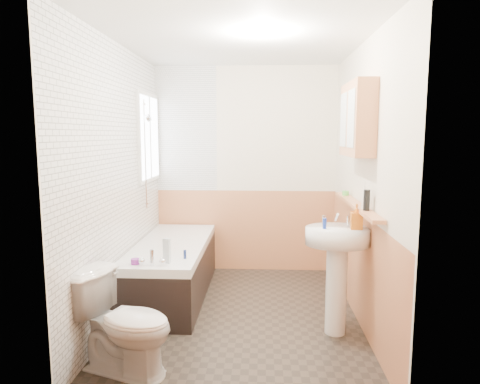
% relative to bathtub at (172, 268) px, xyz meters
% --- Properties ---
extents(floor, '(2.80, 2.80, 0.00)m').
position_rel_bathtub_xyz_m(floor, '(0.73, -0.46, -0.30)').
color(floor, black).
rests_on(floor, ground).
extents(ceiling, '(2.80, 2.80, 0.00)m').
position_rel_bathtub_xyz_m(ceiling, '(0.73, -0.46, 2.20)').
color(ceiling, white).
rests_on(ceiling, ground).
extents(wall_back, '(2.20, 0.02, 2.50)m').
position_rel_bathtub_xyz_m(wall_back, '(0.73, 0.95, 0.95)').
color(wall_back, '#F4E6C9').
rests_on(wall_back, ground).
extents(wall_front, '(2.20, 0.02, 2.50)m').
position_rel_bathtub_xyz_m(wall_front, '(0.73, -1.87, 0.95)').
color(wall_front, '#F4E6C9').
rests_on(wall_front, ground).
extents(wall_left, '(0.02, 2.80, 2.50)m').
position_rel_bathtub_xyz_m(wall_left, '(-0.38, -0.46, 0.95)').
color(wall_left, '#F4E6C9').
rests_on(wall_left, ground).
extents(wall_right, '(0.02, 2.80, 2.50)m').
position_rel_bathtub_xyz_m(wall_right, '(1.84, -0.46, 0.95)').
color(wall_right, '#F4E6C9').
rests_on(wall_right, ground).
extents(wainscot_right, '(0.01, 2.80, 1.00)m').
position_rel_bathtub_xyz_m(wainscot_right, '(1.82, -0.46, 0.20)').
color(wainscot_right, tan).
rests_on(wainscot_right, wall_right).
extents(wainscot_front, '(2.20, 0.01, 1.00)m').
position_rel_bathtub_xyz_m(wainscot_front, '(0.73, -1.85, 0.20)').
color(wainscot_front, tan).
rests_on(wainscot_front, wall_front).
extents(wainscot_back, '(2.20, 0.01, 1.00)m').
position_rel_bathtub_xyz_m(wainscot_back, '(0.73, 0.92, 0.20)').
color(wainscot_back, tan).
rests_on(wainscot_back, wall_back).
extents(tile_cladding_left, '(0.01, 2.80, 2.50)m').
position_rel_bathtub_xyz_m(tile_cladding_left, '(-0.36, -0.46, 0.95)').
color(tile_cladding_left, white).
rests_on(tile_cladding_left, wall_left).
extents(tile_return_back, '(0.75, 0.01, 1.50)m').
position_rel_bathtub_xyz_m(tile_return_back, '(0.01, 0.92, 1.45)').
color(tile_return_back, white).
rests_on(tile_return_back, wall_back).
extents(window, '(0.03, 0.79, 0.99)m').
position_rel_bathtub_xyz_m(window, '(-0.33, 0.49, 1.35)').
color(window, white).
rests_on(window, wall_left).
extents(bathtub, '(0.70, 1.78, 0.71)m').
position_rel_bathtub_xyz_m(bathtub, '(0.00, 0.00, 0.00)').
color(bathtub, black).
rests_on(bathtub, floor).
extents(shower_riser, '(0.10, 0.08, 1.16)m').
position_rel_bathtub_xyz_m(shower_riser, '(-0.31, 0.23, 1.28)').
color(shower_riser, silver).
rests_on(shower_riser, wall_left).
extents(toilet, '(0.83, 0.63, 0.72)m').
position_rel_bathtub_xyz_m(toilet, '(-0.03, -1.46, 0.06)').
color(toilet, white).
rests_on(toilet, floor).
extents(sink, '(0.54, 0.43, 1.04)m').
position_rel_bathtub_xyz_m(sink, '(1.57, -0.78, 0.36)').
color(sink, white).
rests_on(sink, floor).
extents(pine_shelf, '(0.10, 1.50, 0.03)m').
position_rel_bathtub_xyz_m(pine_shelf, '(1.77, -0.53, 0.77)').
color(pine_shelf, tan).
rests_on(pine_shelf, wall_right).
extents(medicine_cabinet, '(0.17, 0.69, 0.63)m').
position_rel_bathtub_xyz_m(medicine_cabinet, '(1.74, -0.55, 1.52)').
color(medicine_cabinet, tan).
rests_on(medicine_cabinet, wall_right).
extents(foam_can, '(0.06, 0.06, 0.17)m').
position_rel_bathtub_xyz_m(foam_can, '(1.77, -0.88, 0.87)').
color(foam_can, black).
rests_on(foam_can, pine_shelf).
extents(green_bottle, '(0.06, 0.06, 0.25)m').
position_rel_bathtub_xyz_m(green_bottle, '(1.77, -0.80, 0.91)').
color(green_bottle, silver).
rests_on(green_bottle, pine_shelf).
extents(black_jar, '(0.08, 0.08, 0.04)m').
position_rel_bathtub_xyz_m(black_jar, '(1.77, -0.02, 0.81)').
color(black_jar, '#59C647').
rests_on(black_jar, pine_shelf).
extents(soap_bottle, '(0.11, 0.21, 0.10)m').
position_rel_bathtub_xyz_m(soap_bottle, '(1.71, -0.82, 0.67)').
color(soap_bottle, orange).
rests_on(soap_bottle, sink).
extents(clear_bottle, '(0.04, 0.04, 0.09)m').
position_rel_bathtub_xyz_m(clear_bottle, '(1.45, -0.83, 0.67)').
color(clear_bottle, '#19339E').
rests_on(clear_bottle, sink).
extents(blue_gel, '(0.07, 0.05, 0.22)m').
position_rel_bathtub_xyz_m(blue_gel, '(0.11, -0.70, 0.38)').
color(blue_gel, silver).
rests_on(blue_gel, bathtub).
extents(cream_jar, '(0.10, 0.10, 0.05)m').
position_rel_bathtub_xyz_m(cream_jar, '(-0.16, -0.75, 0.30)').
color(cream_jar, purple).
rests_on(cream_jar, bathtub).
extents(orange_bottle, '(0.03, 0.03, 0.08)m').
position_rel_bathtub_xyz_m(orange_bottle, '(0.24, -0.57, 0.31)').
color(orange_bottle, navy).
rests_on(orange_bottle, bathtub).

